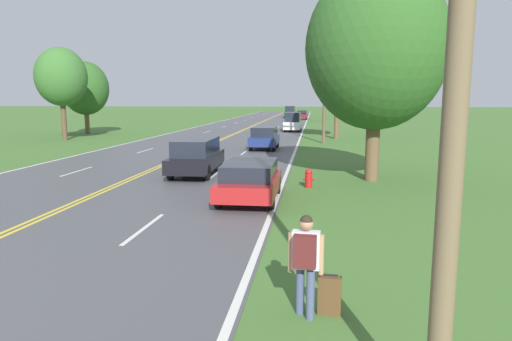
% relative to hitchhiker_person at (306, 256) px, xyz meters
% --- Properties ---
extents(hitchhiker_person, '(0.57, 0.43, 1.69)m').
position_rel_hitchhiker_person_xyz_m(hitchhiker_person, '(0.00, 0.00, 0.00)').
color(hitchhiker_person, '#475175').
rests_on(hitchhiker_person, ground).
extents(suitcase, '(0.39, 0.20, 0.69)m').
position_rel_hitchhiker_person_xyz_m(suitcase, '(0.40, 0.16, -0.71)').
color(suitcase, brown).
rests_on(suitcase, ground).
extents(fire_hydrant, '(0.44, 0.28, 0.76)m').
position_rel_hitchhiker_person_xyz_m(fire_hydrant, '(-0.10, 10.94, -0.65)').
color(fire_hydrant, red).
rests_on(fire_hydrant, ground).
extents(utility_pole_midground, '(1.80, 0.24, 8.58)m').
position_rel_hitchhiker_person_xyz_m(utility_pole_midground, '(0.81, 29.38, 3.41)').
color(utility_pole_midground, brown).
rests_on(utility_pole_midground, ground).
extents(utility_pole_far, '(1.80, 0.24, 7.67)m').
position_rel_hitchhiker_person_xyz_m(utility_pole_far, '(1.45, 61.14, 2.96)').
color(utility_pole_far, brown).
rests_on(utility_pole_far, ground).
extents(tree_left_verge, '(4.22, 4.22, 7.72)m').
position_rel_hitchhiker_person_xyz_m(tree_left_verge, '(-20.96, 29.38, 4.23)').
color(tree_left_verge, brown).
rests_on(tree_left_verge, ground).
extents(tree_behind_sign, '(5.85, 5.85, 8.91)m').
position_rel_hitchhiker_person_xyz_m(tree_behind_sign, '(2.56, 12.88, 4.50)').
color(tree_behind_sign, brown).
rests_on(tree_behind_sign, ground).
extents(tree_mid_treeline, '(4.25, 4.25, 8.43)m').
position_rel_hitchhiker_person_xyz_m(tree_mid_treeline, '(2.00, 33.77, 4.92)').
color(tree_mid_treeline, brown).
rests_on(tree_mid_treeline, ground).
extents(tree_right_cluster, '(4.54, 4.54, 7.12)m').
position_rel_hitchhiker_person_xyz_m(tree_right_cluster, '(-22.46, 36.19, 3.46)').
color(tree_right_cluster, brown).
rests_on(tree_right_cluster, ground).
extents(car_red_hatchback_nearest, '(1.91, 4.04, 1.34)m').
position_rel_hitchhiker_person_xyz_m(car_red_hatchback_nearest, '(-2.07, 8.37, -0.30)').
color(car_red_hatchback_nearest, black).
rests_on(car_red_hatchback_nearest, ground).
extents(car_black_suv_approaching, '(1.93, 4.78, 1.67)m').
position_rel_hitchhiker_person_xyz_m(car_black_suv_approaching, '(-5.30, 13.43, -0.14)').
color(car_black_suv_approaching, black).
rests_on(car_black_suv_approaching, ground).
extents(car_dark_blue_suv_mid_near, '(1.80, 4.21, 1.57)m').
position_rel_hitchhiker_person_xyz_m(car_dark_blue_suv_mid_near, '(-3.35, 24.64, -0.18)').
color(car_dark_blue_suv_mid_near, black).
rests_on(car_dark_blue_suv_mid_near, ground).
extents(car_white_van_mid_far, '(1.81, 4.24, 2.05)m').
position_rel_hitchhiker_person_xyz_m(car_white_van_mid_far, '(-2.24, 42.35, 0.01)').
color(car_white_van_mid_far, black).
rests_on(car_white_van_mid_far, ground).
extents(car_maroon_hatchback_receding, '(1.86, 3.66, 1.55)m').
position_rel_hitchhiker_person_xyz_m(car_maroon_hatchback_receding, '(-2.06, 71.48, -0.21)').
color(car_maroon_hatchback_receding, black).
rests_on(car_maroon_hatchback_receding, ground).
extents(car_dark_green_van_distant, '(2.03, 4.57, 2.14)m').
position_rel_hitchhiker_person_xyz_m(car_dark_green_van_distant, '(-4.50, 78.62, 0.06)').
color(car_dark_green_van_distant, black).
rests_on(car_dark_green_van_distant, ground).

